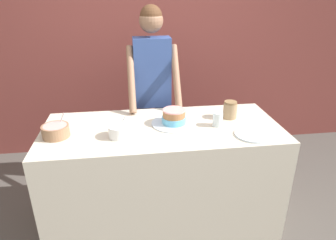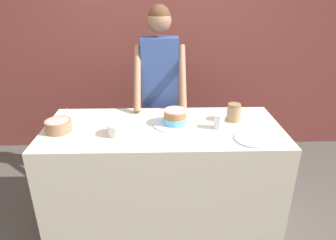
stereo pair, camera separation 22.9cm
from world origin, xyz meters
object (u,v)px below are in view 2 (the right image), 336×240
frosting_bowl_white (118,129)px  ceramic_plate (253,139)px  stoneware_jar (234,113)px  person_baker (160,79)px  cake (175,118)px  drinking_glass (219,121)px  frosting_bowl_pink (58,125)px

frosting_bowl_white → ceramic_plate: frosting_bowl_white is taller
ceramic_plate → stoneware_jar: bearing=101.3°
person_baker → cake: person_baker is taller
person_baker → ceramic_plate: bearing=-52.0°
stoneware_jar → ceramic_plate: bearing=-78.7°
person_baker → ceramic_plate: 1.10m
cake → ceramic_plate: cake is taller
frosting_bowl_white → ceramic_plate: size_ratio=0.56×
frosting_bowl_white → stoneware_jar: stoneware_jar is taller
person_baker → drinking_glass: 0.81m
person_baker → stoneware_jar: bearing=-40.6°
cake → frosting_bowl_white: bearing=-158.4°
frosting_bowl_pink → stoneware_jar: bearing=6.8°
ceramic_plate → frosting_bowl_white: bearing=173.6°
cake → drinking_glass: cake is taller
person_baker → drinking_glass: (0.45, -0.65, -0.16)m
frosting_bowl_pink → stoneware_jar: frosting_bowl_pink is taller
frosting_bowl_pink → frosting_bowl_white: frosting_bowl_pink is taller
person_baker → cake: size_ratio=4.95×
frosting_bowl_pink → ceramic_plate: bearing=-7.0°
frosting_bowl_pink → frosting_bowl_white: size_ratio=1.29×
stoneware_jar → frosting_bowl_white: bearing=-165.9°
frosting_bowl_pink → drinking_glass: (1.22, 0.02, 0.01)m
cake → frosting_bowl_pink: 0.90m
drinking_glass → frosting_bowl_white: bearing=-173.3°
cake → ceramic_plate: size_ratio=1.33×
frosting_bowl_white → ceramic_plate: bearing=-6.4°
ceramic_plate → drinking_glass: bearing=137.0°
cake → stoneware_jar: 0.49m
frosting_bowl_white → drinking_glass: size_ratio=1.35×
frosting_bowl_pink → drinking_glass: frosting_bowl_pink is taller
frosting_bowl_white → stoneware_jar: 0.94m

